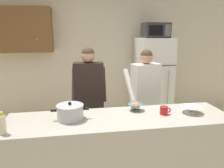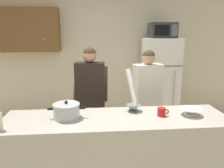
{
  "view_description": "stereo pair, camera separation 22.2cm",
  "coord_description": "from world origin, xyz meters",
  "views": [
    {
      "loc": [
        -0.47,
        -2.22,
        1.83
      ],
      "look_at": [
        0.0,
        0.55,
        1.17
      ],
      "focal_mm": 35.22,
      "sensor_mm": 36.0,
      "label": 1
    },
    {
      "loc": [
        -0.25,
        -2.25,
        1.83
      ],
      "look_at": [
        0.0,
        0.55,
        1.17
      ],
      "focal_mm": 35.22,
      "sensor_mm": 36.0,
      "label": 2
    }
  ],
  "objects": [
    {
      "name": "kitchen_island",
      "position": [
        0.0,
        0.0,
        0.46
      ],
      "size": [
        2.49,
        0.68,
        0.92
      ],
      "primitive_type": "cube",
      "color": "#BCB7A8",
      "rests_on": "ground"
    },
    {
      "name": "microwave",
      "position": [
        1.05,
        1.83,
        1.87
      ],
      "size": [
        0.48,
        0.37,
        0.28
      ],
      "color": "#2D2D30",
      "rests_on": "refrigerator"
    },
    {
      "name": "cooking_pot",
      "position": [
        -0.54,
        0.04,
        1.0
      ],
      "size": [
        0.4,
        0.29,
        0.2
      ],
      "color": "silver",
      "rests_on": "kitchen_island"
    },
    {
      "name": "refrigerator",
      "position": [
        1.05,
        1.85,
        0.86
      ],
      "size": [
        0.64,
        0.68,
        1.73
      ],
      "color": "white",
      "rests_on": "ground"
    },
    {
      "name": "empty_bowl",
      "position": [
        0.84,
        0.0,
        0.97
      ],
      "size": [
        0.25,
        0.25,
        0.08
      ],
      "color": "white",
      "rests_on": "kitchen_island"
    },
    {
      "name": "coffee_mug",
      "position": [
        0.51,
        0.01,
        0.97
      ],
      "size": [
        0.13,
        0.09,
        0.1
      ],
      "color": "red",
      "rests_on": "kitchen_island"
    },
    {
      "name": "person_near_pot",
      "position": [
        -0.29,
        0.82,
        1.02
      ],
      "size": [
        0.52,
        0.44,
        1.64
      ],
      "color": "#33384C",
      "rests_on": "ground"
    },
    {
      "name": "person_by_sink",
      "position": [
        0.54,
        0.81,
        0.99
      ],
      "size": [
        0.56,
        0.5,
        1.6
      ],
      "color": "#33384C",
      "rests_on": "ground"
    },
    {
      "name": "bread_bowl",
      "position": [
        0.22,
        0.18,
        0.97
      ],
      "size": [
        0.18,
        0.18,
        0.1
      ],
      "color": "#4C7299",
      "rests_on": "kitchen_island"
    },
    {
      "name": "back_wall_unit",
      "position": [
        -0.28,
        2.26,
        1.4
      ],
      "size": [
        6.0,
        0.48,
        2.6
      ],
      "color": "beige",
      "rests_on": "ground"
    }
  ]
}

